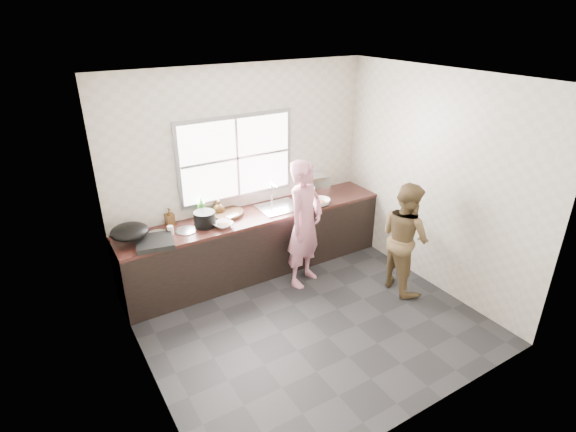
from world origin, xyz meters
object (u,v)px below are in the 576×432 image
woman (305,228)px  person_side (405,237)px  bottle_brown_tall (170,218)px  dish_rack (314,185)px  glass_jar (170,230)px  wok (129,232)px  bowl_held (310,205)px  bowl_crabs (320,203)px  pot_lid_right (186,230)px  cutting_board (226,213)px  burner (155,242)px  black_pot (205,219)px  bowl_mince (223,225)px  plate_food (205,223)px  pot_lid_left (157,234)px  bottle_green (201,208)px  bottle_brown_short (219,208)px

woman → person_side: size_ratio=1.09×
bottle_brown_tall → dish_rack: dish_rack is taller
glass_jar → wok: size_ratio=0.25×
bowl_held → glass_jar: 1.86m
bowl_crabs → pot_lid_right: bearing=173.9°
cutting_board → burner: 1.08m
woman → black_pot: woman is taller
black_pot → woman: bearing=-26.1°
bowl_mince → plate_food: bowl_mince is taller
cutting_board → bowl_mince: (-0.18, -0.30, 0.01)m
bowl_crabs → pot_lid_right: 1.84m
pot_lid_left → pot_lid_right: size_ratio=1.02×
pot_lid_right → person_side: bearing=-29.0°
bottle_brown_tall → black_pot: bearing=-33.9°
bowl_held → bowl_mince: bearing=177.0°
bowl_mince → bowl_held: size_ratio=1.06×
cutting_board → bowl_crabs: 1.28m
cutting_board → person_side: bearing=-40.3°
person_side → plate_food: bearing=62.1°
wok → bottle_brown_tall: bearing=21.3°
woman → dish_rack: size_ratio=4.02×
dish_rack → black_pot: bearing=-166.3°
bowl_crabs → bottle_green: 1.59m
black_pot → wok: bearing=177.6°
burner → bowl_crabs: bearing=-1.2°
cutting_board → bowl_held: (1.06, -0.37, 0.01)m
bowl_held → black_pot: bearing=172.0°
person_side → glass_jar: (-2.52, 1.30, 0.20)m
bowl_mince → dish_rack: 1.57m
bowl_held → burner: bowl_held is taller
black_pot → glass_jar: (-0.43, 0.01, -0.04)m
bowl_held → bottle_green: 1.44m
black_pot → burner: size_ratio=0.64×
bowl_mince → bottle_green: (-0.12, 0.37, 0.12)m
person_side → plate_food: (-2.06, 1.37, 0.16)m
glass_jar → burner: glass_jar is taller
bowl_mince → bottle_brown_short: bottle_brown_short is taller
cutting_board → bottle_brown_short: 0.12m
dish_rack → pot_lid_left: dish_rack is taller
bowl_held → black_pot: size_ratio=0.83×
dish_rack → bowl_mince: bearing=-160.9°
dish_rack → bottle_brown_short: bearing=-174.9°
woman → bottle_brown_short: 1.15m
bottle_brown_tall → glass_jar: 0.25m
bowl_held → wok: 2.32m
woman → pot_lid_left: woman is taller
plate_food → bottle_green: bottle_green is taller
black_pot → bottle_brown_tall: (-0.36, 0.24, 0.01)m
black_pot → bottle_green: (0.06, 0.24, 0.05)m
black_pot → burner: 0.69m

